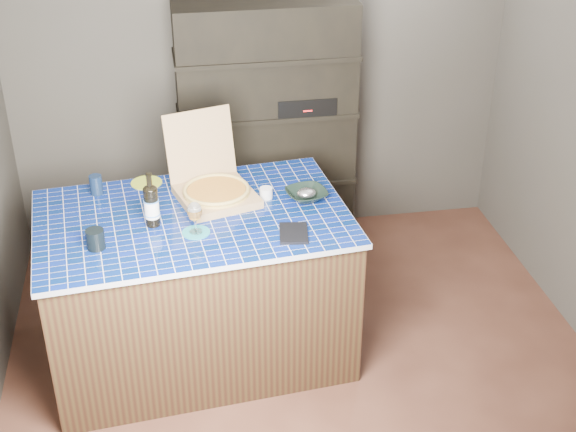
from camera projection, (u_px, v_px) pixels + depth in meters
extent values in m
plane|color=brown|center=(307.00, 373.00, 4.73)|extent=(3.50, 3.50, 0.00)
plane|color=#47433D|center=(261.00, 72.00, 5.61)|extent=(3.50, 0.00, 3.50)
plane|color=#47433D|center=(413.00, 429.00, 2.61)|extent=(3.50, 0.00, 3.50)
cube|color=black|center=(266.00, 130.00, 5.59)|extent=(1.20, 0.40, 1.80)
cube|color=black|center=(303.00, 100.00, 5.47)|extent=(0.40, 0.32, 0.12)
cube|color=#413119|center=(197.00, 288.00, 4.69)|extent=(1.77, 1.20, 0.91)
cube|color=#041948|center=(192.00, 218.00, 4.46)|extent=(1.82, 1.25, 0.03)
cube|color=tan|center=(217.00, 196.00, 4.60)|extent=(0.51, 0.51, 0.05)
cube|color=tan|center=(200.00, 144.00, 4.68)|extent=(0.42, 0.20, 0.40)
cylinder|color=tan|center=(217.00, 192.00, 4.58)|extent=(0.38, 0.38, 0.01)
cylinder|color=maroon|center=(216.00, 190.00, 4.58)|extent=(0.33, 0.33, 0.01)
torus|color=tan|center=(216.00, 189.00, 4.57)|extent=(0.38, 0.38, 0.02)
cylinder|color=black|center=(152.00, 207.00, 4.31)|extent=(0.08, 0.08, 0.22)
ellipsoid|color=black|center=(150.00, 189.00, 4.26)|extent=(0.08, 0.08, 0.04)
cylinder|color=black|center=(149.00, 181.00, 4.23)|extent=(0.03, 0.03, 0.09)
cylinder|color=white|center=(152.00, 209.00, 4.31)|extent=(0.08, 0.08, 0.10)
cylinder|color=#4384E6|center=(152.00, 214.00, 4.33)|extent=(0.08, 0.08, 0.01)
cylinder|color=#4384E6|center=(151.00, 200.00, 4.29)|extent=(0.08, 0.08, 0.01)
cylinder|color=teal|center=(196.00, 232.00, 4.29)|extent=(0.15, 0.15, 0.01)
cylinder|color=white|center=(196.00, 232.00, 4.28)|extent=(0.07, 0.07, 0.01)
cylinder|color=white|center=(196.00, 225.00, 4.26)|extent=(0.01, 0.01, 0.08)
ellipsoid|color=white|center=(195.00, 211.00, 4.22)|extent=(0.08, 0.08, 0.11)
cylinder|color=#C67F1F|center=(195.00, 213.00, 4.23)|extent=(0.07, 0.07, 0.05)
cylinder|color=white|center=(194.00, 208.00, 4.21)|extent=(0.07, 0.07, 0.02)
cylinder|color=black|center=(95.00, 239.00, 4.13)|extent=(0.10, 0.10, 0.11)
cube|color=black|center=(294.00, 233.00, 4.27)|extent=(0.18, 0.23, 0.02)
imported|color=black|center=(306.00, 195.00, 4.61)|extent=(0.28, 0.28, 0.06)
ellipsoid|color=#B9BAC5|center=(306.00, 193.00, 4.60)|extent=(0.11, 0.09, 0.05)
cylinder|color=silver|center=(266.00, 193.00, 4.62)|extent=(0.07, 0.07, 0.06)
cylinder|color=#0D1A31|center=(96.00, 185.00, 4.65)|extent=(0.07, 0.07, 0.12)
cylinder|color=#AFC42A|center=(146.00, 183.00, 4.79)|extent=(0.19, 0.19, 0.01)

